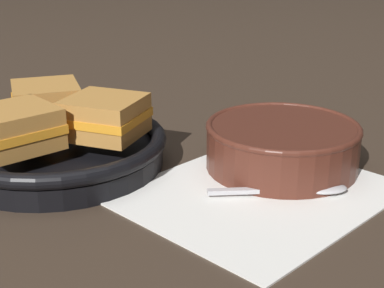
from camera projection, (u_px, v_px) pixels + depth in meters
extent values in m
plane|color=#382B21|center=(201.00, 175.00, 0.69)|extent=(4.00, 4.00, 0.00)
cube|color=white|center=(258.00, 192.00, 0.64)|extent=(0.31, 0.27, 0.00)
cylinder|color=#4C2319|center=(282.00, 147.00, 0.70)|extent=(0.18, 0.18, 0.06)
cylinder|color=gold|center=(283.00, 136.00, 0.69)|extent=(0.16, 0.16, 0.01)
torus|color=#4C2319|center=(283.00, 127.00, 0.69)|extent=(0.18, 0.18, 0.01)
cube|color=#B7B7BC|center=(255.00, 191.00, 0.63)|extent=(0.09, 0.06, 0.01)
ellipsoid|color=#B7B7BC|center=(325.00, 188.00, 0.63)|extent=(0.06, 0.05, 0.01)
cylinder|color=black|center=(59.00, 157.00, 0.71)|extent=(0.25, 0.25, 0.02)
torus|color=black|center=(58.00, 141.00, 0.70)|extent=(0.26, 0.26, 0.02)
cube|color=#B27A38|center=(16.00, 140.00, 0.65)|extent=(0.09, 0.09, 0.02)
cube|color=orange|center=(15.00, 128.00, 0.65)|extent=(0.09, 0.09, 0.01)
cube|color=#B27A38|center=(14.00, 116.00, 0.64)|extent=(0.09, 0.09, 0.02)
cube|color=#B27A38|center=(105.00, 128.00, 0.69)|extent=(0.11, 0.11, 0.02)
cube|color=orange|center=(105.00, 117.00, 0.68)|extent=(0.12, 0.12, 0.01)
cube|color=#B27A38|center=(104.00, 105.00, 0.68)|extent=(0.11, 0.11, 0.02)
cube|color=#B27A38|center=(47.00, 113.00, 0.75)|extent=(0.10, 0.10, 0.02)
cube|color=orange|center=(46.00, 102.00, 0.74)|extent=(0.11, 0.11, 0.01)
cube|color=#B27A38|center=(45.00, 91.00, 0.74)|extent=(0.10, 0.10, 0.02)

